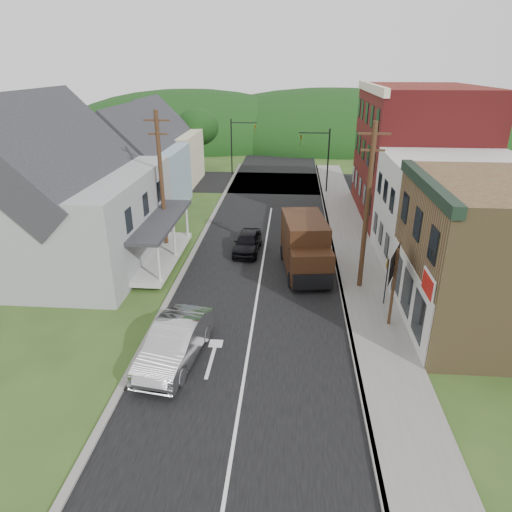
% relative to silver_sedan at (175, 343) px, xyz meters
% --- Properties ---
extents(ground, '(120.00, 120.00, 0.00)m').
position_rel_silver_sedan_xyz_m(ground, '(2.97, 3.92, -0.86)').
color(ground, '#2D4719').
rests_on(ground, ground).
extents(road, '(9.00, 90.00, 0.02)m').
position_rel_silver_sedan_xyz_m(road, '(2.97, 13.92, -0.86)').
color(road, black).
rests_on(road, ground).
extents(cross_road, '(60.00, 9.00, 0.02)m').
position_rel_silver_sedan_xyz_m(cross_road, '(2.97, 30.92, -0.86)').
color(cross_road, black).
rests_on(cross_road, ground).
extents(sidewalk_right, '(2.80, 55.00, 0.15)m').
position_rel_silver_sedan_xyz_m(sidewalk_right, '(8.87, 11.92, -0.78)').
color(sidewalk_right, slate).
rests_on(sidewalk_right, ground).
extents(curb_right, '(0.20, 55.00, 0.15)m').
position_rel_silver_sedan_xyz_m(curb_right, '(7.52, 11.92, -0.78)').
color(curb_right, slate).
rests_on(curb_right, ground).
extents(curb_left, '(0.30, 55.00, 0.12)m').
position_rel_silver_sedan_xyz_m(curb_left, '(-1.68, 11.92, -0.80)').
color(curb_left, slate).
rests_on(curb_left, ground).
extents(storefront_tan, '(8.00, 8.00, 7.00)m').
position_rel_silver_sedan_xyz_m(storefront_tan, '(14.27, 3.92, 2.64)').
color(storefront_tan, brown).
rests_on(storefront_tan, ground).
extents(storefront_white, '(8.00, 7.00, 6.50)m').
position_rel_silver_sedan_xyz_m(storefront_white, '(14.27, 11.42, 2.39)').
color(storefront_white, silver).
rests_on(storefront_white, ground).
extents(storefront_red, '(8.00, 12.00, 10.00)m').
position_rel_silver_sedan_xyz_m(storefront_red, '(14.27, 20.92, 4.14)').
color(storefront_red, maroon).
rests_on(storefront_red, ground).
extents(house_gray, '(10.20, 12.24, 8.35)m').
position_rel_silver_sedan_xyz_m(house_gray, '(-9.03, 9.92, 3.38)').
color(house_gray, '#939698').
rests_on(house_gray, ground).
extents(house_blue, '(7.14, 8.16, 7.28)m').
position_rel_silver_sedan_xyz_m(house_blue, '(-8.03, 20.92, 2.83)').
color(house_blue, '#889FBA').
rests_on(house_blue, ground).
extents(house_cream, '(7.14, 8.16, 7.28)m').
position_rel_silver_sedan_xyz_m(house_cream, '(-8.53, 29.92, 2.83)').
color(house_cream, beige).
rests_on(house_cream, ground).
extents(utility_pole_right, '(1.60, 0.26, 9.00)m').
position_rel_silver_sedan_xyz_m(utility_pole_right, '(8.57, 7.42, 3.80)').
color(utility_pole_right, '#472D19').
rests_on(utility_pole_right, ground).
extents(utility_pole_left, '(1.60, 0.26, 9.00)m').
position_rel_silver_sedan_xyz_m(utility_pole_left, '(-3.53, 11.92, 3.80)').
color(utility_pole_left, '#472D19').
rests_on(utility_pole_left, ground).
extents(traffic_signal_right, '(2.87, 0.20, 6.00)m').
position_rel_silver_sedan_xyz_m(traffic_signal_right, '(7.27, 27.42, 2.90)').
color(traffic_signal_right, black).
rests_on(traffic_signal_right, ground).
extents(traffic_signal_left, '(2.87, 0.20, 6.00)m').
position_rel_silver_sedan_xyz_m(traffic_signal_left, '(-1.33, 34.42, 2.90)').
color(traffic_signal_left, black).
rests_on(traffic_signal_left, ground).
extents(tree_left_b, '(4.80, 4.80, 6.94)m').
position_rel_silver_sedan_xyz_m(tree_left_b, '(-14.03, 15.92, 4.03)').
color(tree_left_b, '#382616').
rests_on(tree_left_b, ground).
extents(tree_left_c, '(5.80, 5.80, 8.41)m').
position_rel_silver_sedan_xyz_m(tree_left_c, '(-16.03, 23.92, 5.08)').
color(tree_left_c, '#382616').
rests_on(tree_left_c, ground).
extents(tree_left_d, '(4.80, 4.80, 6.94)m').
position_rel_silver_sedan_xyz_m(tree_left_d, '(-6.03, 35.92, 4.03)').
color(tree_left_d, '#382616').
rests_on(tree_left_d, ground).
extents(forested_ridge, '(90.00, 30.00, 16.00)m').
position_rel_silver_sedan_xyz_m(forested_ridge, '(2.97, 58.92, -0.86)').
color(forested_ridge, black).
rests_on(forested_ridge, ground).
extents(silver_sedan, '(2.51, 5.41, 1.72)m').
position_rel_silver_sedan_xyz_m(silver_sedan, '(0.00, 0.00, 0.00)').
color(silver_sedan, '#A6A5AA').
rests_on(silver_sedan, ground).
extents(dark_sedan, '(1.81, 4.10, 1.37)m').
position_rel_silver_sedan_xyz_m(dark_sedan, '(1.85, 12.10, -0.17)').
color(dark_sedan, black).
rests_on(dark_sedan, ground).
extents(delivery_van, '(3.04, 5.97, 3.20)m').
position_rel_silver_sedan_xyz_m(delivery_van, '(5.55, 9.30, 0.76)').
color(delivery_van, '#331B0E').
rests_on(delivery_van, ground).
extents(route_sign_cluster, '(0.89, 2.06, 3.83)m').
position_rel_silver_sedan_xyz_m(route_sign_cluster, '(9.39, 3.49, 1.77)').
color(route_sign_cluster, '#472D19').
rests_on(route_sign_cluster, sidewalk_right).
extents(warning_sign, '(0.24, 0.70, 2.63)m').
position_rel_silver_sedan_xyz_m(warning_sign, '(9.52, 5.43, 0.97)').
color(warning_sign, black).
rests_on(warning_sign, sidewalk_right).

